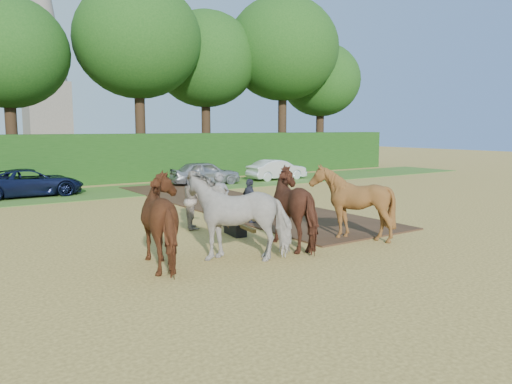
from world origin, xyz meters
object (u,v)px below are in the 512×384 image
church (43,43)px  spectator_near (194,200)px  parked_cars (45,182)px  plough_team (269,210)px  spectator_far (250,201)px

church → spectator_near: bearing=-97.1°
parked_cars → church: size_ratio=1.12×
spectator_near → church: (6.44, 51.99, 12.75)m
spectator_near → plough_team: (0.28, -3.90, 0.15)m
spectator_near → spectator_far: 2.03m
parked_cars → church: 43.53m
spectator_far → plough_team: size_ratio=0.21×
spectator_near → church: bearing=14.7°
spectator_far → church: 54.11m
spectator_near → spectator_far: spectator_near is taller
parked_cars → church: (8.86, 40.58, 13.03)m
parked_cars → plough_team: bearing=-80.0°
plough_team → church: (6.16, 55.89, 12.61)m
plough_team → parked_cars: bearing=100.0°
spectator_far → church: (4.45, 52.35, 12.93)m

